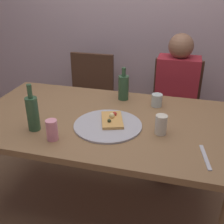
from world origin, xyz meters
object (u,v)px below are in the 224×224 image
Objects in this scene: chair_left at (89,94)px; guest_in_sweater at (175,97)px; dining_table at (101,127)px; wine_bottle at (33,113)px; table_knife at (205,157)px; soda_can at (52,130)px; pizza_slice_last at (112,119)px; tumbler_near at (161,125)px; pizza_tray at (108,125)px; chair_right at (175,103)px; beer_bottle at (123,87)px; tumbler_far at (157,100)px.

guest_in_sweater is (0.85, -0.15, 0.13)m from chair_left.
wine_bottle reaches higher than dining_table.
soda_can is at bearing 82.63° from table_knife.
pizza_slice_last is at bearing -25.87° from dining_table.
dining_table is at bearing 154.13° from pizza_slice_last.
guest_in_sweater is at bearing 86.68° from tumbler_near.
guest_in_sweater is (0.05, 0.83, -0.16)m from tumbler_near.
soda_can is at bearing -159.00° from tumbler_near.
pizza_tray is 0.46m from wine_bottle.
table_knife is 1.21m from chair_right.
dining_table is 1.01m from chair_right.
beer_bottle is (0.42, 0.59, -0.01)m from wine_bottle.
table_knife is (0.25, -0.19, -0.06)m from tumbler_near.
tumbler_near is (0.40, -0.10, 0.13)m from dining_table.
table_knife is at bearing 101.25° from guest_in_sweater.
guest_in_sweater is (0.38, 0.83, -0.11)m from pizza_tray.
chair_left is (-0.21, 1.21, -0.29)m from soda_can.
wine_bottle is at bearing 51.00° from guest_in_sweater.
guest_in_sweater is at bearing 75.33° from tumbler_far.
chair_left is at bearing 31.91° from table_knife.
dining_table is at bearing -139.38° from tumbler_far.
table_knife is at bearing 2.70° from soda_can.
wine_bottle is 2.40× the size of soda_can.
wine_bottle reaches higher than soda_can.
dining_table is at bearing 63.06° from chair_right.
dining_table is at bearing 35.63° from wine_bottle.
tumbler_far is 0.10× the size of chair_right.
tumbler_far is (0.24, 0.33, 0.02)m from pizza_slice_last.
table_knife is at bearing -60.64° from tumbler_far.
pizza_slice_last is at bearing 117.79° from chair_left.
pizza_slice_last is 0.87m from guest_in_sweater.
chair_left is at bearing 140.65° from tumbler_far.
tumbler_near is 0.32m from table_knife.
chair_right reaches higher than tumbler_far.
tumbler_near is at bearing 129.20° from chair_left.
beer_bottle is 0.27m from tumbler_far.
tumbler_far is (0.26, 0.38, 0.04)m from pizza_tray.
guest_in_sweater is (0.12, 0.45, -0.15)m from tumbler_far.
pizza_tray is 0.33m from tumbler_near.
chair_left is at bearing 0.00° from chair_right.
beer_bottle reaches higher than pizza_tray.
chair_left is at bearing 117.79° from pizza_slice_last.
table_knife reaches higher than dining_table.
tumbler_near is at bearing 86.68° from guest_in_sweater.
chair_left is at bearing 129.20° from tumbler_near.
chair_left is (-0.06, 1.13, -0.34)m from wine_bottle.
pizza_slice_last is 0.61m from table_knife.
guest_in_sweater reaches higher than beer_bottle.
soda_can is at bearing -138.71° from pizza_tray.
beer_bottle is 0.27× the size of chair_left.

